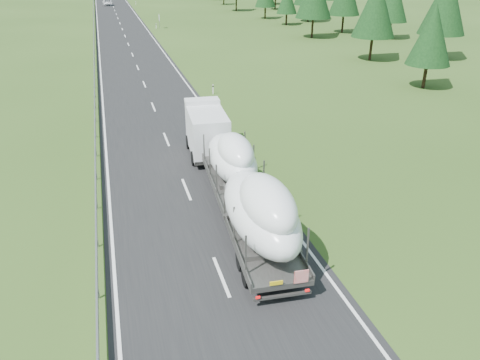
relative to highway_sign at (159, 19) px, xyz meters
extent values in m
plane|color=#2C4617|center=(-7.20, -80.00, -1.81)|extent=(400.00, 400.00, 0.00)
cube|color=black|center=(-7.20, 20.00, -1.80)|extent=(10.00, 400.00, 0.02)
cube|color=slate|center=(-12.50, 20.00, -1.21)|extent=(0.08, 400.00, 0.32)
cylinder|color=slate|center=(-12.50, -80.00, -1.51)|extent=(0.10, 0.10, 0.60)
cube|color=silver|center=(-0.70, -50.00, -1.31)|extent=(0.12, 0.07, 1.00)
cube|color=black|center=(-0.70, -50.00, -0.99)|extent=(0.13, 0.08, 0.12)
cube|color=silver|center=(-0.70, 0.00, -1.31)|extent=(0.12, 0.07, 1.00)
cube|color=black|center=(-0.70, 0.00, -0.99)|extent=(0.13, 0.08, 0.12)
cube|color=silver|center=(-0.70, 50.00, -1.31)|extent=(0.12, 0.07, 1.00)
cube|color=black|center=(-0.70, 50.00, -0.99)|extent=(0.13, 0.08, 0.12)
cylinder|color=slate|center=(0.00, 0.00, -0.81)|extent=(0.08, 0.08, 2.00)
cube|color=silver|center=(0.00, 0.00, 0.19)|extent=(0.05, 0.90, 1.20)
cylinder|color=black|center=(33.11, -40.73, 0.17)|extent=(0.36, 0.36, 3.95)
cone|color=black|center=(33.11, -40.73, 5.66)|extent=(6.15, 6.15, 8.23)
cylinder|color=black|center=(36.50, -23.44, -0.15)|extent=(0.36, 0.36, 3.31)
cone|color=black|center=(36.50, -23.44, 4.45)|extent=(5.16, 5.16, 6.90)
cylinder|color=black|center=(31.99, -14.77, 0.04)|extent=(0.36, 0.36, 3.69)
cylinder|color=black|center=(32.15, 1.62, 0.26)|extent=(0.36, 0.36, 4.13)
cylinder|color=black|center=(41.78, 14.18, 0.14)|extent=(0.36, 0.36, 3.89)
cylinder|color=black|center=(33.98, 27.54, 0.10)|extent=(0.36, 0.36, 3.82)
cylinder|color=black|center=(21.80, -53.80, -0.33)|extent=(0.36, 0.36, 2.96)
cone|color=black|center=(21.80, -53.80, 3.79)|extent=(4.61, 4.61, 6.17)
cylinder|color=black|center=(23.89, -38.89, 0.02)|extent=(0.36, 0.36, 3.66)
cone|color=black|center=(23.89, -38.89, 5.11)|extent=(5.70, 5.70, 7.63)
cylinder|color=black|center=(24.10, -18.85, 0.15)|extent=(0.36, 0.36, 3.92)
cylinder|color=black|center=(25.78, -1.99, -0.48)|extent=(0.36, 0.36, 2.67)
cylinder|color=black|center=(25.01, 9.36, -0.31)|extent=(0.36, 0.36, 2.99)
cylinder|color=black|center=(23.09, 27.00, 0.04)|extent=(0.36, 0.36, 3.69)
cylinder|color=black|center=(24.22, 44.80, -0.48)|extent=(0.36, 0.36, 2.66)
cube|color=white|center=(-4.78, -66.14, 0.08)|extent=(2.80, 5.12, 2.78)
cube|color=black|center=(-4.78, -63.61, 0.58)|extent=(2.29, 0.23, 1.39)
cube|color=white|center=(-4.78, -63.96, 1.62)|extent=(2.56, 1.35, 0.30)
cube|color=#575552|center=(-4.78, -67.14, -1.26)|extent=(2.67, 3.14, 0.25)
cylinder|color=black|center=(-5.93, -64.35, -1.31)|extent=(0.41, 1.01, 0.99)
cylinder|color=black|center=(-3.64, -64.35, -1.31)|extent=(0.41, 1.01, 0.99)
cylinder|color=black|center=(-5.93, -67.53, -1.31)|extent=(0.41, 1.01, 0.99)
cylinder|color=black|center=(-3.64, -67.53, -1.31)|extent=(0.41, 1.01, 0.99)
cube|color=#575552|center=(-4.78, -75.58, -0.89)|extent=(3.58, 14.05, 0.26)
cube|color=#575552|center=(-6.11, -75.58, -0.65)|extent=(0.96, 13.88, 0.24)
cube|color=#575552|center=(-3.46, -75.58, -0.65)|extent=(0.96, 13.88, 0.24)
cube|color=#575552|center=(-6.11, -81.54, 0.18)|extent=(0.07, 0.07, 1.89)
cube|color=#575552|center=(-3.46, -81.54, 0.18)|extent=(0.07, 0.07, 1.89)
cube|color=#575552|center=(-6.11, -79.16, 0.18)|extent=(0.07, 0.07, 1.89)
cube|color=#575552|center=(-3.46, -79.16, 0.18)|extent=(0.07, 0.07, 1.89)
cube|color=#575552|center=(-6.11, -76.77, 0.18)|extent=(0.07, 0.07, 1.89)
cube|color=#575552|center=(-3.46, -76.77, 0.18)|extent=(0.07, 0.07, 1.89)
cube|color=#575552|center=(-6.11, -74.39, 0.18)|extent=(0.07, 0.07, 1.89)
cube|color=#575552|center=(-3.46, -74.39, 0.18)|extent=(0.07, 0.07, 1.89)
cube|color=#575552|center=(-6.11, -72.00, 0.18)|extent=(0.07, 0.07, 1.89)
cube|color=#575552|center=(-3.46, -72.00, 0.18)|extent=(0.07, 0.07, 1.89)
cube|color=#575552|center=(-6.11, -69.62, 0.18)|extent=(0.07, 0.07, 1.89)
cube|color=#575552|center=(-3.46, -69.62, 0.18)|extent=(0.07, 0.07, 1.89)
cylinder|color=black|center=(-5.88, -80.94, -1.31)|extent=(0.46, 1.02, 0.99)
cylinder|color=black|center=(-3.69, -80.94, -1.31)|extent=(0.46, 1.02, 0.99)
cylinder|color=black|center=(-5.88, -79.75, -1.31)|extent=(0.46, 1.02, 0.99)
cylinder|color=black|center=(-3.69, -79.75, -1.31)|extent=(0.46, 1.02, 0.99)
cube|color=#575552|center=(-4.78, -82.48, -1.36)|extent=(2.49, 0.28, 0.12)
cube|color=red|center=(-4.04, -82.55, -0.47)|extent=(0.60, 0.08, 0.60)
cube|color=yellow|center=(-5.08, -82.55, -0.62)|extent=(0.55, 0.08, 0.18)
cube|color=red|center=(-5.83, -82.55, -1.21)|extent=(0.18, 0.07, 0.10)
cube|color=red|center=(-3.74, -82.55, -1.21)|extent=(0.18, 0.07, 0.10)
ellipsoid|color=white|center=(-4.78, -78.76, 0.54)|extent=(3.37, 7.57, 2.60)
ellipsoid|color=white|center=(-4.78, -79.68, 1.45)|extent=(2.50, 4.82, 2.08)
ellipsoid|color=white|center=(-4.78, -72.00, 0.37)|extent=(2.91, 6.43, 2.26)
ellipsoid|color=white|center=(-4.78, -72.79, 1.16)|extent=(2.16, 4.10, 1.81)
imported|color=silver|center=(-8.54, 51.35, -1.02)|extent=(2.69, 5.69, 1.57)
camera|label=1|loc=(-11.04, -96.57, 11.18)|focal=35.00mm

